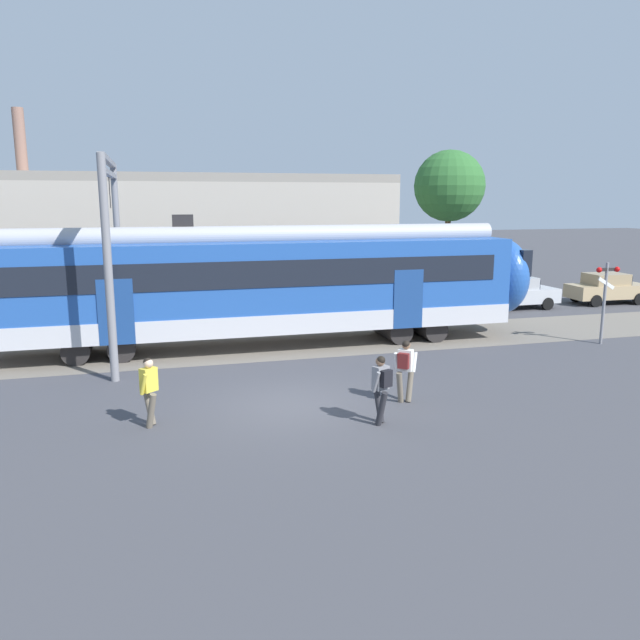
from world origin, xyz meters
TOP-DOWN VIEW (x-y plane):
  - ground_plane at (0.00, 0.00)m, footprint 160.00×160.00m
  - pedestrian_yellow at (-3.55, -0.62)m, footprint 0.46×0.70m
  - pedestrian_grey at (1.71, -1.90)m, footprint 0.52×0.71m
  - pedestrian_white at (2.89, -0.55)m, footprint 0.67×0.52m
  - parked_car_silver at (13.60, 11.23)m, footprint 4.05×1.86m
  - parked_car_tan at (18.94, 11.34)m, footprint 4.05×1.86m
  - catenary_gantry at (-4.54, 6.69)m, footprint 0.24×6.64m
  - crossing_signal at (12.49, 3.78)m, footprint 0.96×0.22m
  - background_building at (-2.29, 16.15)m, footprint 21.49×5.00m
  - street_tree_right at (12.87, 17.24)m, footprint 3.94×3.94m

SIDE VIEW (x-z plane):
  - ground_plane at x=0.00m, z-range 0.00..0.00m
  - parked_car_silver at x=13.60m, z-range 0.01..1.55m
  - parked_car_tan at x=18.94m, z-range 0.01..1.55m
  - pedestrian_yellow at x=-3.55m, z-range 0.13..1.80m
  - pedestrian_grey at x=1.71m, z-range 0.16..1.82m
  - pedestrian_white at x=2.89m, z-range 0.16..1.82m
  - crossing_signal at x=12.49m, z-range 0.51..3.51m
  - background_building at x=-2.29m, z-range -1.39..7.81m
  - catenary_gantry at x=-4.54m, z-range 1.05..7.58m
  - street_tree_right at x=12.87m, z-range 1.96..9.87m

